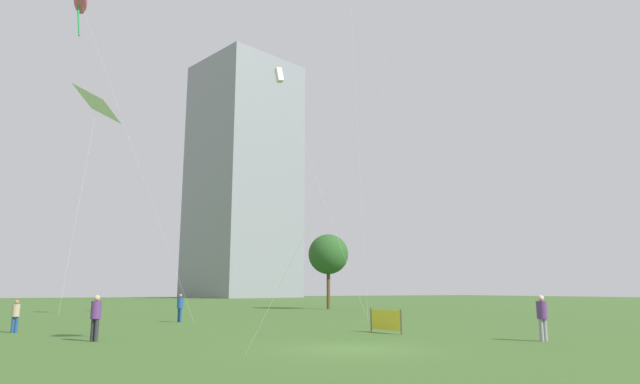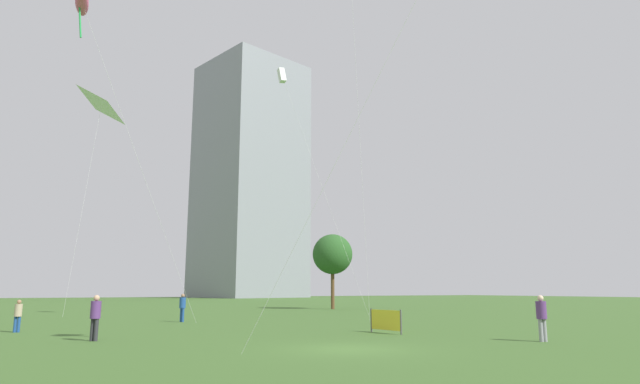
{
  "view_description": "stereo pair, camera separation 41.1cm",
  "coord_description": "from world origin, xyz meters",
  "px_view_note": "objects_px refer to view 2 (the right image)",
  "views": [
    {
      "loc": [
        -10.54,
        -16.58,
        2.11
      ],
      "look_at": [
        2.87,
        7.54,
        7.22
      ],
      "focal_mm": 29.62,
      "sensor_mm": 36.0,
      "label": 1
    },
    {
      "loc": [
        -10.18,
        -16.78,
        2.11
      ],
      "look_at": [
        2.87,
        7.54,
        7.22
      ],
      "focal_mm": 29.62,
      "sensor_mm": 36.0,
      "label": 2
    }
  ],
  "objects_px": {
    "person_standing_0": "(18,313)",
    "person_standing_4": "(95,314)",
    "person_standing_1": "(542,315)",
    "distant_highrise_1": "(250,178)",
    "kite_flying_0": "(102,105)",
    "kite_flying_3": "(282,76)",
    "person_standing_3": "(182,306)",
    "event_banner": "(386,320)",
    "kite_flying_4": "(82,3)",
    "park_tree_0": "(333,254)"
  },
  "relations": [
    {
      "from": "person_standing_3",
      "to": "kite_flying_3",
      "type": "xyz_separation_m",
      "value": [
        8.32,
        2.99,
        18.93
      ]
    },
    {
      "from": "kite_flying_0",
      "to": "park_tree_0",
      "type": "relative_size",
      "value": 2.31
    },
    {
      "from": "person_standing_0",
      "to": "person_standing_4",
      "type": "bearing_deg",
      "value": -53.56
    },
    {
      "from": "person_standing_4",
      "to": "distant_highrise_1",
      "type": "relative_size",
      "value": 0.03
    },
    {
      "from": "kite_flying_0",
      "to": "kite_flying_3",
      "type": "bearing_deg",
      "value": -33.91
    },
    {
      "from": "person_standing_4",
      "to": "kite_flying_3",
      "type": "bearing_deg",
      "value": -88.75
    },
    {
      "from": "person_standing_0",
      "to": "kite_flying_3",
      "type": "bearing_deg",
      "value": 36.43
    },
    {
      "from": "person_standing_0",
      "to": "kite_flying_3",
      "type": "relative_size",
      "value": 0.08
    },
    {
      "from": "park_tree_0",
      "to": "event_banner",
      "type": "bearing_deg",
      "value": -114.97
    },
    {
      "from": "person_standing_0",
      "to": "person_standing_1",
      "type": "height_order",
      "value": "person_standing_1"
    },
    {
      "from": "person_standing_4",
      "to": "park_tree_0",
      "type": "xyz_separation_m",
      "value": [
        26.77,
        27.03,
        4.88
      ]
    },
    {
      "from": "person_standing_1",
      "to": "event_banner",
      "type": "xyz_separation_m",
      "value": [
        -3.18,
        6.62,
        -0.46
      ]
    },
    {
      "from": "person_standing_4",
      "to": "kite_flying_3",
      "type": "xyz_separation_m",
      "value": [
        14.8,
        14.5,
        18.9
      ]
    },
    {
      "from": "person_standing_0",
      "to": "person_standing_4",
      "type": "height_order",
      "value": "person_standing_4"
    },
    {
      "from": "event_banner",
      "to": "kite_flying_0",
      "type": "bearing_deg",
      "value": 114.11
    },
    {
      "from": "person_standing_0",
      "to": "person_standing_3",
      "type": "bearing_deg",
      "value": 39.65
    },
    {
      "from": "person_standing_1",
      "to": "person_standing_3",
      "type": "bearing_deg",
      "value": 124.65
    },
    {
      "from": "distant_highrise_1",
      "to": "kite_flying_3",
      "type": "bearing_deg",
      "value": -124.75
    },
    {
      "from": "person_standing_1",
      "to": "distant_highrise_1",
      "type": "relative_size",
      "value": 0.03
    },
    {
      "from": "person_standing_0",
      "to": "event_banner",
      "type": "bearing_deg",
      "value": -16.83
    },
    {
      "from": "person_standing_3",
      "to": "kite_flying_0",
      "type": "bearing_deg",
      "value": 1.1
    },
    {
      "from": "person_standing_0",
      "to": "person_standing_3",
      "type": "relative_size",
      "value": 0.87
    },
    {
      "from": "person_standing_4",
      "to": "person_standing_3",
      "type": "bearing_deg",
      "value": -72.52
    },
    {
      "from": "person_standing_3",
      "to": "distant_highrise_1",
      "type": "xyz_separation_m",
      "value": [
        42.53,
        101.59,
        31.9
      ]
    },
    {
      "from": "distant_highrise_1",
      "to": "kite_flying_0",
      "type": "bearing_deg",
      "value": -133.51
    },
    {
      "from": "kite_flying_0",
      "to": "distant_highrise_1",
      "type": "relative_size",
      "value": 0.29
    },
    {
      "from": "person_standing_3",
      "to": "distant_highrise_1",
      "type": "distance_m",
      "value": 114.66
    },
    {
      "from": "person_standing_3",
      "to": "park_tree_0",
      "type": "distance_m",
      "value": 26.02
    },
    {
      "from": "park_tree_0",
      "to": "kite_flying_4",
      "type": "bearing_deg",
      "value": -143.0
    },
    {
      "from": "kite_flying_0",
      "to": "event_banner",
      "type": "height_order",
      "value": "kite_flying_0"
    },
    {
      "from": "person_standing_1",
      "to": "kite_flying_4",
      "type": "xyz_separation_m",
      "value": [
        -17.61,
        14.84,
        16.83
      ]
    },
    {
      "from": "person_standing_0",
      "to": "person_standing_4",
      "type": "distance_m",
      "value": 7.37
    },
    {
      "from": "kite_flying_0",
      "to": "kite_flying_4",
      "type": "xyz_separation_m",
      "value": [
        -2.88,
        -17.57,
        -0.06
      ]
    },
    {
      "from": "person_standing_4",
      "to": "kite_flying_0",
      "type": "distance_m",
      "value": 28.9
    },
    {
      "from": "kite_flying_3",
      "to": "park_tree_0",
      "type": "distance_m",
      "value": 22.3
    },
    {
      "from": "person_standing_4",
      "to": "kite_flying_0",
      "type": "bearing_deg",
      "value": -46.92
    },
    {
      "from": "person_standing_0",
      "to": "person_standing_3",
      "type": "distance_m",
      "value": 10.55
    },
    {
      "from": "kite_flying_0",
      "to": "person_standing_3",
      "type": "bearing_deg",
      "value": -67.47
    },
    {
      "from": "kite_flying_3",
      "to": "person_standing_0",
      "type": "bearing_deg",
      "value": -156.43
    },
    {
      "from": "person_standing_0",
      "to": "person_standing_1",
      "type": "distance_m",
      "value": 24.85
    },
    {
      "from": "person_standing_3",
      "to": "person_standing_4",
      "type": "relative_size",
      "value": 0.97
    },
    {
      "from": "kite_flying_3",
      "to": "kite_flying_4",
      "type": "relative_size",
      "value": 1.12
    },
    {
      "from": "person_standing_3",
      "to": "distant_highrise_1",
      "type": "height_order",
      "value": "distant_highrise_1"
    },
    {
      "from": "person_standing_0",
      "to": "person_standing_4",
      "type": "xyz_separation_m",
      "value": [
        2.95,
        -6.75,
        0.16
      ]
    },
    {
      "from": "kite_flying_3",
      "to": "kite_flying_4",
      "type": "xyz_separation_m",
      "value": [
        -16.14,
        -8.66,
        -2.07
      ]
    },
    {
      "from": "person_standing_4",
      "to": "event_banner",
      "type": "height_order",
      "value": "person_standing_4"
    },
    {
      "from": "person_standing_4",
      "to": "kite_flying_4",
      "type": "relative_size",
      "value": 0.1
    },
    {
      "from": "person_standing_1",
      "to": "park_tree_0",
      "type": "distance_m",
      "value": 37.85
    },
    {
      "from": "distant_highrise_1",
      "to": "event_banner",
      "type": "relative_size",
      "value": 30.16
    },
    {
      "from": "event_banner",
      "to": "kite_flying_4",
      "type": "bearing_deg",
      "value": 150.31
    }
  ]
}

